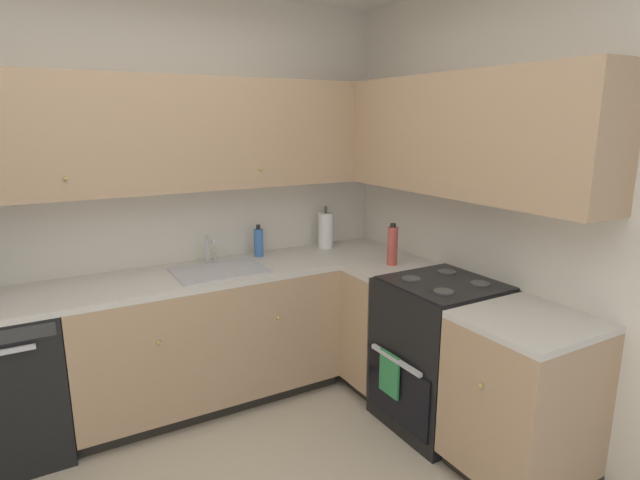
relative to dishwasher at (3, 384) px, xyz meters
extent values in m
cube|color=silver|center=(0.72, 0.33, 0.87)|extent=(3.80, 0.05, 2.60)
cube|color=silver|center=(2.59, -1.45, 0.87)|extent=(0.05, 3.61, 2.60)
cube|color=black|center=(0.00, 0.00, 0.00)|extent=(0.60, 0.60, 0.85)
cube|color=tan|center=(1.13, 0.00, 0.04)|extent=(1.66, 0.60, 0.76)
cube|color=black|center=(1.13, 0.03, -0.38)|extent=(1.66, 0.54, 0.09)
sphere|color=tan|center=(0.77, -0.31, 0.19)|extent=(0.02, 0.02, 0.02)
sphere|color=tan|center=(1.50, -0.31, 0.19)|extent=(0.02, 0.02, 0.02)
cube|color=beige|center=(1.13, 0.00, 0.44)|extent=(2.86, 0.60, 0.03)
cube|color=tan|center=(2.26, -0.46, 0.04)|extent=(0.60, 0.32, 0.76)
cube|color=black|center=(2.29, -0.46, -0.38)|extent=(0.54, 0.32, 0.09)
cube|color=tan|center=(2.26, -1.54, 0.04)|extent=(0.60, 0.58, 0.76)
cube|color=black|center=(2.29, -1.54, -0.38)|extent=(0.54, 0.58, 0.09)
sphere|color=tan|center=(1.95, -1.54, 0.19)|extent=(0.02, 0.02, 0.02)
cube|color=beige|center=(2.26, -0.46, 0.44)|extent=(0.60, 0.32, 0.03)
cube|color=beige|center=(2.26, -1.54, 0.44)|extent=(0.60, 0.58, 0.03)
cube|color=black|center=(2.28, -0.94, 0.02)|extent=(0.64, 0.62, 0.89)
cube|color=black|center=(1.96, -0.94, -0.14)|extent=(0.02, 0.55, 0.37)
cube|color=silver|center=(1.94, -0.94, 0.06)|extent=(0.02, 0.43, 0.02)
cube|color=black|center=(2.28, -0.94, 0.47)|extent=(0.59, 0.60, 0.01)
cube|color=black|center=(2.59, -0.94, 0.54)|extent=(0.03, 0.60, 0.15)
cylinder|color=#4C4C4C|center=(2.14, -1.07, 0.48)|extent=(0.11, 0.11, 0.01)
cylinder|color=#4C4C4C|center=(2.14, -0.80, 0.48)|extent=(0.11, 0.11, 0.01)
cylinder|color=#4C4C4C|center=(2.43, -1.07, 0.48)|extent=(0.11, 0.11, 0.01)
cylinder|color=#4C4C4C|center=(2.43, -0.80, 0.48)|extent=(0.11, 0.11, 0.01)
cube|color=#338C4C|center=(1.93, -0.89, -0.05)|extent=(0.02, 0.17, 0.26)
cube|color=tan|center=(0.97, 0.14, 1.31)|extent=(2.54, 0.32, 0.68)
sphere|color=tan|center=(0.41, -0.03, 1.09)|extent=(0.02, 0.02, 0.02)
sphere|color=tan|center=(1.53, -0.03, 1.09)|extent=(0.02, 0.02, 0.02)
cube|color=tan|center=(2.40, -0.74, 1.31)|extent=(0.32, 2.08, 0.68)
cube|color=#B7B7BC|center=(1.23, -0.03, 0.46)|extent=(0.56, 0.40, 0.01)
cube|color=gray|center=(1.23, -0.03, 0.42)|extent=(0.52, 0.36, 0.09)
cube|color=#99999E|center=(1.23, -0.03, 0.43)|extent=(0.02, 0.35, 0.06)
cylinder|color=silver|center=(1.23, 0.20, 0.55)|extent=(0.02, 0.02, 0.18)
cylinder|color=silver|center=(1.23, 0.13, 0.63)|extent=(0.02, 0.15, 0.02)
cylinder|color=silver|center=(1.28, 0.20, 0.49)|extent=(0.02, 0.02, 0.06)
cylinder|color=#3F72BF|center=(1.59, 0.18, 0.56)|extent=(0.06, 0.06, 0.19)
cylinder|color=#262626|center=(1.59, 0.18, 0.67)|extent=(0.03, 0.03, 0.03)
cylinder|color=white|center=(2.12, 0.16, 0.59)|extent=(0.11, 0.11, 0.26)
cylinder|color=#3F3F3F|center=(2.12, 0.16, 0.61)|extent=(0.02, 0.02, 0.32)
cylinder|color=#BF4C3F|center=(2.26, -0.46, 0.59)|extent=(0.07, 0.07, 0.25)
cylinder|color=black|center=(2.26, -0.46, 0.73)|extent=(0.04, 0.04, 0.02)
camera|label=1|loc=(0.22, -3.06, 1.39)|focal=28.93mm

